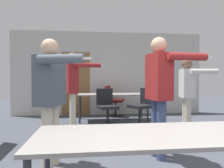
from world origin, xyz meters
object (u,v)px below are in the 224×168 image
person_far_watching (187,89)px  office_chair_mid_tucked (113,102)px  person_right_polo (51,90)px  office_chair_near_pushed (107,108)px  person_center_tall (73,83)px  person_left_plaid (160,85)px  office_chair_far_left (142,108)px

person_far_watching → office_chair_mid_tucked: 2.76m
person_right_polo → office_chair_mid_tucked: person_right_polo is taller
person_far_watching → office_chair_near_pushed: (-1.66, 1.04, -0.54)m
person_right_polo → person_far_watching: 3.03m
person_far_watching → person_center_tall: bearing=-93.2°
person_far_watching → office_chair_near_pushed: bearing=-113.2°
office_chair_mid_tucked → person_center_tall: bearing=-10.1°
person_right_polo → office_chair_mid_tucked: bearing=178.9°
office_chair_near_pushed → person_center_tall: bearing=18.9°
person_left_plaid → office_chair_near_pushed: size_ratio=1.95×
office_chair_far_left → office_chair_mid_tucked: size_ratio=0.99×
person_far_watching → office_chair_near_pushed: size_ratio=1.74×
person_right_polo → office_chair_near_pushed: bearing=176.5°
person_left_plaid → person_center_tall: person_left_plaid is taller
person_center_tall → office_chair_mid_tucked: size_ratio=1.87×
person_left_plaid → office_chair_mid_tucked: size_ratio=1.90×
person_left_plaid → office_chair_mid_tucked: (-0.26, 3.68, -0.65)m
person_left_plaid → person_far_watching: bearing=133.3°
person_right_polo → office_chair_near_pushed: person_right_polo is taller
person_right_polo → person_far_watching: person_right_polo is taller
person_left_plaid → person_far_watching: person_left_plaid is taller
person_far_watching → office_chair_far_left: 1.32m
person_center_tall → person_far_watching: bearing=67.1°
person_left_plaid → person_far_watching: size_ratio=1.12×
person_right_polo → person_center_tall: size_ratio=0.97×
person_right_polo → person_center_tall: person_center_tall is taller
person_right_polo → person_left_plaid: 1.58m
person_right_polo → person_left_plaid: person_left_plaid is taller
person_left_plaid → office_chair_mid_tucked: 3.74m
person_right_polo → office_chair_far_left: person_right_polo is taller
person_left_plaid → office_chair_near_pushed: bearing=-173.6°
person_center_tall → person_left_plaid: bearing=26.3°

